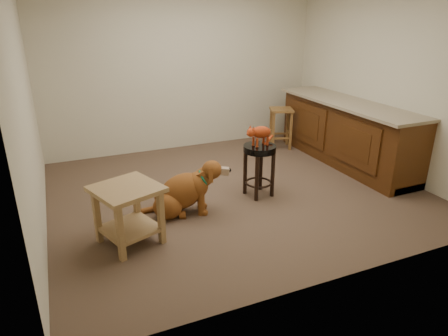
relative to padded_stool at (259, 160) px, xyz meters
name	(u,v)px	position (x,y,z in m)	size (l,w,h in m)	color
floor	(236,190)	(-0.21, 0.22, -0.46)	(4.50, 4.00, 0.01)	brown
room_shell	(237,56)	(-0.21, 0.22, 1.22)	(4.54, 4.04, 2.62)	beige
cabinet_run	(346,134)	(1.74, 0.52, -0.02)	(0.70, 2.56, 0.94)	#4D280D
padded_stool	(259,160)	(0.00, 0.00, 0.00)	(0.40, 0.40, 0.65)	black
wood_stool	(281,128)	(1.22, 1.54, -0.12)	(0.46, 0.46, 0.66)	brown
side_table	(128,206)	(-1.68, -0.48, -0.07)	(0.74, 0.74, 0.60)	olive
golden_retriever	(183,193)	(-1.01, -0.08, -0.21)	(0.99, 0.61, 0.66)	brown
tabby_kitten	(259,133)	(-0.01, 0.00, 0.35)	(0.45, 0.22, 0.29)	#982D0F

